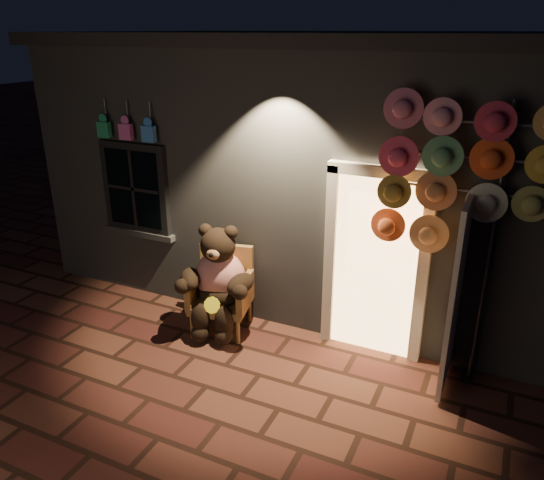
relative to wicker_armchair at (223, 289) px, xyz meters
The scene contains 5 objects.
ground 1.34m from the wicker_armchair, 68.88° to the right, with size 60.00×60.00×0.00m, color brown.
shop_building 3.12m from the wicker_armchair, 80.99° to the left, with size 7.30×5.95×3.51m.
wicker_armchair is the anchor object (origin of this frame).
teddy_bear 0.22m from the wicker_armchair, 82.01° to the right, with size 0.97×0.84×1.36m.
hat_rack 3.09m from the wicker_armchair, ahead, with size 1.66×0.22×2.94m.
Camera 1 is at (2.58, -3.87, 3.50)m, focal length 35.00 mm.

